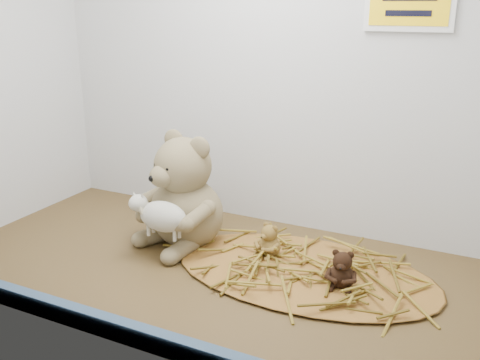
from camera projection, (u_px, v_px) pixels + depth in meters
The scene contains 7 objects.
alcove_shell at pixel (234, 50), 107.30cm from camera, with size 120.40×60.20×90.40cm.
front_rail at pixel (134, 334), 88.63cm from camera, with size 119.28×2.20×3.60cm, color #3B5371.
straw_bed at pixel (303, 271), 111.96cm from camera, with size 57.16×33.19×1.11cm, color brown.
main_teddy at pixel (186, 190), 122.37cm from camera, with size 21.45×22.64×26.60cm, color olive, non-canonical shape.
toy_lamb at pixel (163, 217), 115.22cm from camera, with size 14.54×8.87×9.40cm, color beige, non-canonical shape.
mini_teddy_tan at pixel (270, 239), 117.22cm from camera, with size 6.01×6.34×7.45cm, color olive, non-canonical shape.
mini_teddy_brown at pixel (342, 268), 103.96cm from camera, with size 6.27×6.62×7.78cm, color black, non-canonical shape.
Camera 1 is at (49.20, -89.48, 53.91)cm, focal length 40.00 mm.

